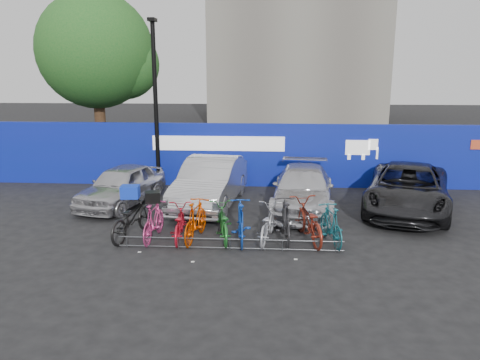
# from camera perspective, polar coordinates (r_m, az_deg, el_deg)

# --- Properties ---
(ground) EXTENTS (100.00, 100.00, 0.00)m
(ground) POSITION_cam_1_polar(r_m,az_deg,el_deg) (12.29, -0.99, -7.47)
(ground) COLOR black
(ground) RESTS_ON ground
(hoarding) EXTENTS (22.00, 0.18, 2.40)m
(hoarding) POSITION_cam_1_polar(r_m,az_deg,el_deg) (17.76, 0.60, 3.07)
(hoarding) COLOR navy
(hoarding) RESTS_ON ground
(tree) EXTENTS (5.40, 5.20, 7.80)m
(tree) POSITION_cam_1_polar(r_m,az_deg,el_deg) (22.87, -16.59, 14.56)
(tree) COLOR #382314
(tree) RESTS_ON ground
(lamppost) EXTENTS (0.25, 0.50, 6.11)m
(lamppost) POSITION_cam_1_polar(r_m,az_deg,el_deg) (17.39, -10.25, 9.51)
(lamppost) COLOR black
(lamppost) RESTS_ON ground
(bike_rack) EXTENTS (5.60, 0.03, 0.30)m
(bike_rack) POSITION_cam_1_polar(r_m,az_deg,el_deg) (11.67, -1.24, -7.77)
(bike_rack) COLOR #595B60
(bike_rack) RESTS_ON ground
(car_0) EXTENTS (2.48, 4.14, 1.32)m
(car_0) POSITION_cam_1_polar(r_m,az_deg,el_deg) (15.81, -14.24, -0.64)
(car_0) COLOR #B3B2B7
(car_0) RESTS_ON ground
(car_1) EXTENTS (2.20, 4.89, 1.56)m
(car_1) POSITION_cam_1_polar(r_m,az_deg,el_deg) (15.24, -3.65, -0.30)
(car_1) COLOR #AAAAAE
(car_1) RESTS_ON ground
(car_2) EXTENTS (2.28, 4.75, 1.33)m
(car_2) POSITION_cam_1_polar(r_m,az_deg,el_deg) (14.97, 7.68, -1.09)
(car_2) COLOR silver
(car_2) RESTS_ON ground
(car_3) EXTENTS (3.84, 5.70, 1.45)m
(car_3) POSITION_cam_1_polar(r_m,az_deg,el_deg) (15.58, 19.77, -0.98)
(car_3) COLOR black
(car_3) RESTS_ON ground
(bike_0) EXTENTS (1.17, 2.17, 1.08)m
(bike_0) POSITION_cam_1_polar(r_m,az_deg,el_deg) (12.75, -13.08, -4.48)
(bike_0) COLOR black
(bike_0) RESTS_ON ground
(bike_1) EXTENTS (0.59, 1.73, 1.02)m
(bike_1) POSITION_cam_1_polar(r_m,az_deg,el_deg) (12.44, -10.50, -4.94)
(bike_1) COLOR #CA377C
(bike_1) RESTS_ON ground
(bike_2) EXTENTS (0.75, 1.77, 0.91)m
(bike_2) POSITION_cam_1_polar(r_m,az_deg,el_deg) (12.37, -7.47, -5.23)
(bike_2) COLOR red
(bike_2) RESTS_ON ground
(bike_3) EXTENTS (0.78, 1.86, 1.08)m
(bike_3) POSITION_cam_1_polar(r_m,az_deg,el_deg) (12.24, -5.41, -4.93)
(bike_3) COLOR #CC3E01
(bike_3) RESTS_ON ground
(bike_4) EXTENTS (0.94, 1.88, 0.94)m
(bike_4) POSITION_cam_1_polar(r_m,az_deg,el_deg) (12.26, -2.10, -5.20)
(bike_4) COLOR #1D6A24
(bike_4) RESTS_ON ground
(bike_5) EXTENTS (0.70, 1.87, 1.10)m
(bike_5) POSITION_cam_1_polar(r_m,az_deg,el_deg) (12.06, 0.09, -5.11)
(bike_5) COLOR #113FB1
(bike_5) RESTS_ON ground
(bike_6) EXTENTS (0.90, 1.86, 0.93)m
(bike_6) POSITION_cam_1_polar(r_m,az_deg,el_deg) (12.19, 3.33, -5.34)
(bike_6) COLOR #9FA0A7
(bike_6) RESTS_ON ground
(bike_7) EXTENTS (0.65, 1.88, 1.11)m
(bike_7) POSITION_cam_1_polar(r_m,az_deg,el_deg) (12.22, 5.59, -4.90)
(bike_7) COLOR #262528
(bike_7) RESTS_ON ground
(bike_8) EXTENTS (1.18, 2.17, 1.08)m
(bike_8) POSITION_cam_1_polar(r_m,az_deg,el_deg) (12.28, 8.32, -4.96)
(bike_8) COLOR maroon
(bike_8) RESTS_ON ground
(bike_9) EXTENTS (0.80, 1.74, 1.01)m
(bike_9) POSITION_cam_1_polar(r_m,az_deg,el_deg) (12.21, 11.04, -5.34)
(bike_9) COLOR #17636F
(bike_9) RESTS_ON ground
(cargo_crate) EXTENTS (0.49, 0.39, 0.33)m
(cargo_crate) POSITION_cam_1_polar(r_m,az_deg,el_deg) (12.55, -13.25, -1.41)
(cargo_crate) COLOR #0F30C4
(cargo_crate) RESTS_ON bike_0
(cargo_topcase) EXTENTS (0.46, 0.43, 0.28)m
(cargo_topcase) POSITION_cam_1_polar(r_m,az_deg,el_deg) (12.26, -10.62, -2.05)
(cargo_topcase) COLOR black
(cargo_topcase) RESTS_ON bike_1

